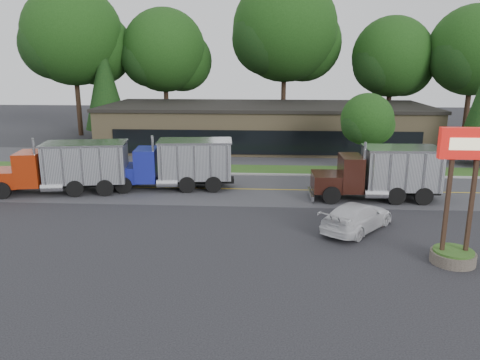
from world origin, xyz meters
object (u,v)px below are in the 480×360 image
(dump_truck_blue, at_px, (178,163))
(dump_truck_maroon, at_px, (383,172))
(bilo_sign, at_px, (457,219))
(rally_car, at_px, (357,217))
(dump_truck_red, at_px, (67,166))

(dump_truck_blue, bearing_deg, dump_truck_maroon, 166.43)
(bilo_sign, height_order, dump_truck_blue, bilo_sign)
(rally_car, bearing_deg, dump_truck_blue, 3.46)
(dump_truck_red, xyz_separation_m, dump_truck_maroon, (20.57, -0.31, -0.01))
(dump_truck_red, xyz_separation_m, rally_car, (17.99, -6.06, -1.09))
(dump_truck_red, distance_m, dump_truck_maroon, 20.57)
(bilo_sign, xyz_separation_m, rally_car, (-3.47, 3.89, -1.30))
(dump_truck_maroon, bearing_deg, bilo_sign, 93.94)
(dump_truck_red, relative_size, dump_truck_maroon, 1.16)
(bilo_sign, distance_m, dump_truck_red, 23.66)
(dump_truck_blue, bearing_deg, rally_car, 139.16)
(bilo_sign, xyz_separation_m, dump_truck_blue, (-14.28, 11.46, -0.22))
(rally_car, bearing_deg, dump_truck_maroon, -75.67)
(dump_truck_blue, distance_m, rally_car, 13.24)
(dump_truck_blue, bearing_deg, dump_truck_red, 5.95)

